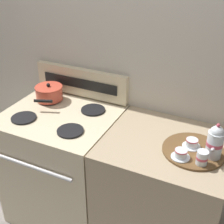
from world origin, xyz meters
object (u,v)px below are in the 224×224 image
object	(u,v)px
creamer_jug	(202,158)
serving_tray	(193,151)
teacup_left	(192,143)
teacup_right	(181,154)
stove	(64,165)
teapot	(215,142)
saucepan	(49,93)

from	to	relation	value
creamer_jug	serving_tray	bearing A→B (deg)	120.70
teacup_left	teacup_right	xyz separation A→B (m)	(-0.03, -0.13, 0.00)
stove	serving_tray	xyz separation A→B (m)	(0.94, -0.02, 0.46)
serving_tray	teapot	world-z (taller)	teapot
saucepan	teacup_right	xyz separation A→B (m)	(1.07, -0.27, -0.02)
creamer_jug	saucepan	bearing A→B (deg)	166.73
saucepan	serving_tray	world-z (taller)	saucepan
saucepan	teacup_left	distance (m)	1.11
saucepan	teacup_right	size ratio (longest dim) A/B	2.72
saucepan	serving_tray	distance (m)	1.14
teacup_left	creamer_jug	xyz separation A→B (m)	(0.08, -0.13, 0.02)
teacup_right	teapot	bearing A→B (deg)	28.97
stove	teacup_right	world-z (taller)	teacup_right
stove	saucepan	world-z (taller)	saucepan
teacup_right	saucepan	bearing A→B (deg)	165.62
teacup_left	teapot	bearing A→B (deg)	-18.52
saucepan	teacup_right	distance (m)	1.11
stove	serving_tray	bearing A→B (deg)	-1.37
teapot	teacup_right	distance (m)	0.19
stove	teapot	xyz separation A→B (m)	(1.04, -0.04, 0.56)
stove	teacup_right	size ratio (longest dim) A/B	8.70
saucepan	serving_tray	xyz separation A→B (m)	(1.12, -0.17, -0.06)
serving_tray	saucepan	bearing A→B (deg)	171.34
stove	serving_tray	world-z (taller)	serving_tray
stove	creamer_jug	bearing A→B (deg)	-7.46
serving_tray	teacup_left	bearing A→B (deg)	126.25
teapot	creamer_jug	xyz separation A→B (m)	(-0.04, -0.09, -0.06)
stove	teacup_right	xyz separation A→B (m)	(0.89, -0.13, 0.49)
teacup_left	creamer_jug	world-z (taller)	creamer_jug
teacup_right	serving_tray	bearing A→B (deg)	64.16
stove	teacup_left	size ratio (longest dim) A/B	8.70
creamer_jug	teacup_left	bearing A→B (deg)	121.81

